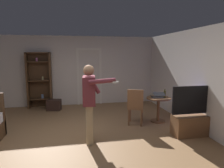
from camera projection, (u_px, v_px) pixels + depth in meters
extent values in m
plane|color=olive|center=(71.00, 141.00, 4.38)|extent=(7.14, 7.14, 0.00)
cube|color=silver|center=(71.00, 71.00, 7.39)|extent=(6.58, 0.12, 2.56)
cube|color=silver|center=(205.00, 80.00, 4.80)|extent=(0.12, 6.73, 2.56)
cube|color=white|center=(78.00, 78.00, 7.40)|extent=(0.08, 0.08, 2.05)
cube|color=white|center=(100.00, 77.00, 7.57)|extent=(0.08, 0.08, 2.05)
cube|color=white|center=(89.00, 49.00, 7.32)|extent=(0.93, 0.08, 0.08)
cube|color=#4C331E|center=(28.00, 81.00, 6.91)|extent=(0.06, 0.32, 1.97)
cube|color=#4C331E|center=(51.00, 80.00, 7.05)|extent=(0.06, 0.32, 1.97)
cube|color=#4C331E|center=(38.00, 53.00, 6.83)|extent=(0.83, 0.32, 0.04)
cube|color=#4C331E|center=(40.00, 80.00, 7.13)|extent=(0.83, 0.02, 1.97)
cube|color=#4C331E|center=(40.00, 99.00, 7.08)|extent=(0.77, 0.32, 0.03)
cylinder|color=#7086AF|center=(42.00, 96.00, 7.08)|extent=(0.08, 0.08, 0.13)
cube|color=#4C331E|center=(39.00, 80.00, 6.98)|extent=(0.77, 0.32, 0.03)
cylinder|color=tan|center=(43.00, 78.00, 6.99)|extent=(0.07, 0.07, 0.12)
cube|color=#4C331E|center=(38.00, 62.00, 6.88)|extent=(0.77, 0.32, 0.03)
cylinder|color=#C26A9C|center=(37.00, 60.00, 6.86)|extent=(0.07, 0.07, 0.12)
cube|color=brown|center=(193.00, 125.00, 4.71)|extent=(0.98, 0.40, 0.48)
cube|color=black|center=(195.00, 100.00, 4.60)|extent=(1.13, 0.05, 0.66)
cube|color=#413CAC|center=(194.00, 99.00, 4.63)|extent=(1.07, 0.01, 0.60)
cylinder|color=brown|center=(158.00, 110.00, 5.62)|extent=(0.08, 0.08, 0.67)
cylinder|color=brown|center=(158.00, 121.00, 5.67)|extent=(0.40, 0.40, 0.03)
cylinder|color=brown|center=(159.00, 98.00, 5.56)|extent=(0.67, 0.67, 0.03)
cube|color=black|center=(158.00, 97.00, 5.55)|extent=(0.34, 0.25, 0.02)
cube|color=black|center=(159.00, 94.00, 5.42)|extent=(0.34, 0.22, 0.08)
cube|color=navy|center=(159.00, 94.00, 5.42)|extent=(0.30, 0.19, 0.07)
cylinder|color=#3C3B12|center=(165.00, 94.00, 5.50)|extent=(0.06, 0.06, 0.20)
cylinder|color=#3C3B12|center=(165.00, 90.00, 5.48)|extent=(0.03, 0.03, 0.05)
cylinder|color=brown|center=(142.00, 114.00, 5.58)|extent=(0.04, 0.04, 0.45)
cylinder|color=brown|center=(130.00, 114.00, 5.65)|extent=(0.04, 0.04, 0.45)
cylinder|color=brown|center=(141.00, 118.00, 5.26)|extent=(0.04, 0.04, 0.45)
cylinder|color=brown|center=(129.00, 117.00, 5.33)|extent=(0.04, 0.04, 0.45)
cube|color=brown|center=(136.00, 107.00, 5.42)|extent=(0.55, 0.55, 0.04)
cube|color=brown|center=(135.00, 99.00, 5.21)|extent=(0.40, 0.20, 0.50)
cylinder|color=tan|center=(90.00, 121.00, 4.44)|extent=(0.15, 0.15, 0.85)
cylinder|color=tan|center=(90.00, 125.00, 4.18)|extent=(0.15, 0.15, 0.85)
cube|color=brown|center=(89.00, 90.00, 4.20)|extent=(0.30, 0.48, 0.60)
sphere|color=#936B4C|center=(89.00, 70.00, 4.13)|extent=(0.23, 0.23, 0.23)
cylinder|color=brown|center=(93.00, 83.00, 4.45)|extent=(0.34, 0.12, 0.49)
cylinder|color=brown|center=(102.00, 81.00, 3.94)|extent=(0.55, 0.14, 0.13)
cube|color=white|center=(116.00, 82.00, 3.95)|extent=(0.12, 0.05, 0.04)
cube|color=black|center=(54.00, 105.00, 6.77)|extent=(0.51, 0.38, 0.37)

